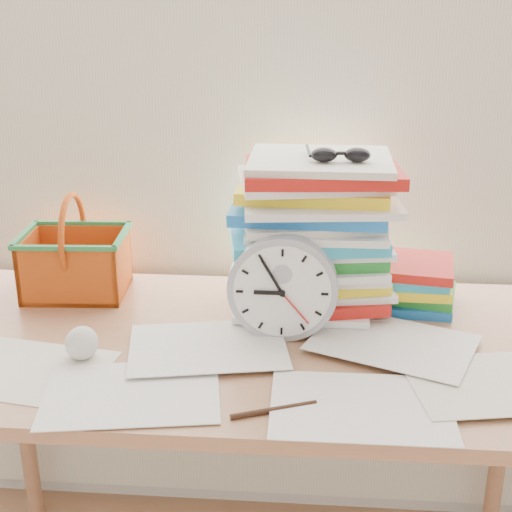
# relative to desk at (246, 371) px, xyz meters

# --- Properties ---
(curtain) EXTENTS (2.40, 0.01, 2.50)m
(curtain) POSITION_rel_desk_xyz_m (0.00, 0.38, 0.62)
(curtain) COLOR white
(curtain) RESTS_ON room_shell
(desk) EXTENTS (1.40, 0.70, 0.75)m
(desk) POSITION_rel_desk_xyz_m (0.00, 0.00, 0.00)
(desk) COLOR #A6704E
(desk) RESTS_ON ground
(paper_stack) EXTENTS (0.38, 0.32, 0.36)m
(paper_stack) POSITION_rel_desk_xyz_m (0.13, 0.17, 0.25)
(paper_stack) COLOR white
(paper_stack) RESTS_ON desk
(clock) EXTENTS (0.23, 0.05, 0.23)m
(clock) POSITION_rel_desk_xyz_m (0.08, 0.02, 0.19)
(clock) COLOR #A2A6B0
(clock) RESTS_ON desk
(sunglasses) EXTENTS (0.15, 0.13, 0.03)m
(sunglasses) POSITION_rel_desk_xyz_m (0.19, 0.13, 0.45)
(sunglasses) COLOR black
(sunglasses) RESTS_ON paper_stack
(book_stack) EXTENTS (0.29, 0.24, 0.11)m
(book_stack) POSITION_rel_desk_xyz_m (0.34, 0.20, 0.13)
(book_stack) COLOR white
(book_stack) RESTS_ON desk
(basket) EXTENTS (0.26, 0.20, 0.24)m
(basket) POSITION_rel_desk_xyz_m (-0.43, 0.22, 0.20)
(basket) COLOR #DD5A15
(basket) RESTS_ON desk
(crumpled_ball) EXTENTS (0.07, 0.07, 0.07)m
(crumpled_ball) POSITION_rel_desk_xyz_m (-0.32, -0.10, 0.11)
(crumpled_ball) COLOR silver
(crumpled_ball) RESTS_ON desk
(pen) EXTENTS (0.15, 0.07, 0.01)m
(pen) POSITION_rel_desk_xyz_m (0.07, -0.27, 0.08)
(pen) COLOR black
(pen) RESTS_ON desk
(scattered_papers) EXTENTS (1.26, 0.42, 0.02)m
(scattered_papers) POSITION_rel_desk_xyz_m (0.00, 0.00, 0.08)
(scattered_papers) COLOR white
(scattered_papers) RESTS_ON desk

